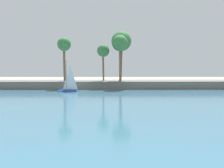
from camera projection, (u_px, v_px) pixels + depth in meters
sea at (97, 93)px, 62.22m from camera, size 220.00×99.32×0.06m
palm_headland at (100, 75)px, 71.67m from camera, size 89.69×6.61×13.16m
sailboat_mid_bay at (68, 88)px, 64.17m from camera, size 4.79×1.71×6.83m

